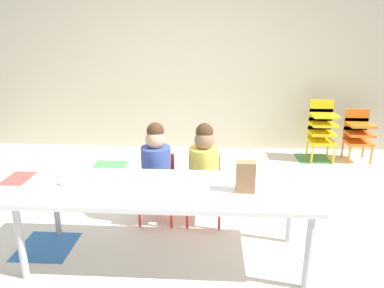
# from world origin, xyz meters

# --- Properties ---
(ground_plane) EXTENTS (6.08, 4.55, 0.02)m
(ground_plane) POSITION_xyz_m (-0.00, 0.01, -0.01)
(ground_plane) COLOR silver
(back_wall) EXTENTS (6.08, 0.10, 2.48)m
(back_wall) POSITION_xyz_m (0.00, 2.28, 1.24)
(back_wall) COLOR beige
(back_wall) RESTS_ON ground_plane
(craft_table) EXTENTS (2.10, 0.68, 0.59)m
(craft_table) POSITION_xyz_m (0.09, -0.54, 0.55)
(craft_table) COLOR white
(craft_table) RESTS_ON ground_plane
(seated_child_near_camera) EXTENTS (0.32, 0.31, 0.92)m
(seated_child_near_camera) POSITION_xyz_m (-0.06, 0.03, 0.55)
(seated_child_near_camera) COLOR red
(seated_child_near_camera) RESTS_ON ground_plane
(seated_child_middle_seat) EXTENTS (0.32, 0.32, 0.92)m
(seated_child_middle_seat) POSITION_xyz_m (0.36, 0.03, 0.55)
(seated_child_middle_seat) COLOR red
(seated_child_middle_seat) RESTS_ON ground_plane
(kid_chair_yellow_stack) EXTENTS (0.32, 0.30, 0.80)m
(kid_chair_yellow_stack) POSITION_xyz_m (1.88, 1.80, 0.46)
(kid_chair_yellow_stack) COLOR yellow
(kid_chair_yellow_stack) RESTS_ON ground_plane
(kid_chair_orange_stack) EXTENTS (0.32, 0.30, 0.68)m
(kid_chair_orange_stack) POSITION_xyz_m (2.36, 1.80, 0.40)
(kid_chair_orange_stack) COLOR orange
(kid_chair_orange_stack) RESTS_ON ground_plane
(paper_bag_brown) EXTENTS (0.13, 0.09, 0.22)m
(paper_bag_brown) POSITION_xyz_m (0.66, -0.57, 0.70)
(paper_bag_brown) COLOR #9E754C
(paper_bag_brown) RESTS_ON craft_table
(paper_plate_near_edge) EXTENTS (0.18, 0.18, 0.01)m
(paper_plate_near_edge) POSITION_xyz_m (-0.64, -0.54, 0.60)
(paper_plate_near_edge) COLOR white
(paper_plate_near_edge) RESTS_ON craft_table
(paper_plate_center_table) EXTENTS (0.18, 0.18, 0.01)m
(paper_plate_center_table) POSITION_xyz_m (0.09, -0.39, 0.60)
(paper_plate_center_table) COLOR white
(paper_plate_center_table) RESTS_ON craft_table
(donut_powdered_on_plate) EXTENTS (0.11, 0.11, 0.03)m
(donut_powdered_on_plate) POSITION_xyz_m (-0.64, -0.54, 0.62)
(donut_powdered_on_plate) COLOR white
(donut_powdered_on_plate) RESTS_ON craft_table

